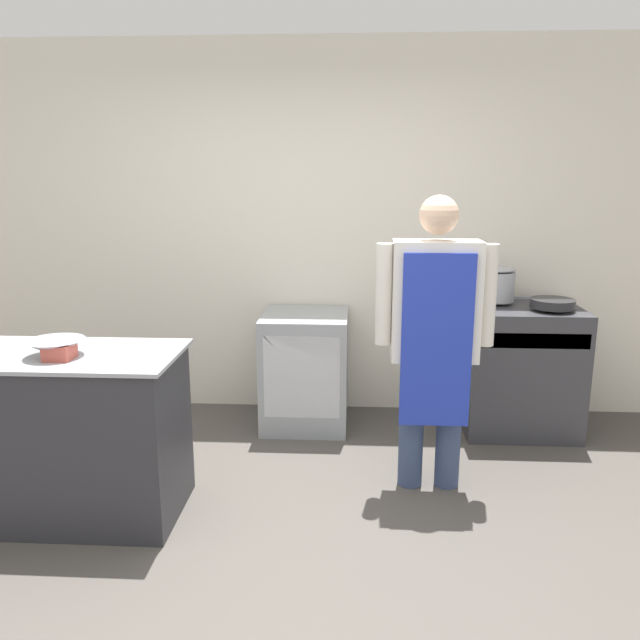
# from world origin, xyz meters

# --- Properties ---
(ground_plane) EXTENTS (14.00, 14.00, 0.00)m
(ground_plane) POSITION_xyz_m (0.00, 0.00, 0.00)
(ground_plane) COLOR #4C4742
(wall_back) EXTENTS (8.00, 0.05, 2.70)m
(wall_back) POSITION_xyz_m (0.00, 2.14, 1.35)
(wall_back) COLOR silver
(wall_back) RESTS_ON ground_plane
(prep_counter) EXTENTS (1.37, 0.64, 0.88)m
(prep_counter) POSITION_xyz_m (-1.21, 0.48, 0.44)
(prep_counter) COLOR #2D2D33
(prep_counter) RESTS_ON ground_plane
(stove) EXTENTS (0.77, 0.61, 0.90)m
(stove) POSITION_xyz_m (1.51, 1.76, 0.44)
(stove) COLOR #38383D
(stove) RESTS_ON ground_plane
(fridge_unit) EXTENTS (0.60, 0.63, 0.81)m
(fridge_unit) POSITION_xyz_m (0.01, 1.78, 0.41)
(fridge_unit) COLOR #93999E
(fridge_unit) RESTS_ON ground_plane
(person_cook) EXTENTS (0.65, 0.24, 1.66)m
(person_cook) POSITION_xyz_m (0.80, 0.89, 0.94)
(person_cook) COLOR #38476B
(person_cook) RESTS_ON ground_plane
(mixing_bowl) EXTENTS (0.29, 0.29, 0.08)m
(mixing_bowl) POSITION_xyz_m (-1.12, 0.43, 0.92)
(mixing_bowl) COLOR #9EA0A8
(mixing_bowl) RESTS_ON prep_counter
(plastic_tub) EXTENTS (0.13, 0.13, 0.07)m
(plastic_tub) POSITION_xyz_m (-1.07, 0.38, 0.92)
(plastic_tub) COLOR #B24C3F
(plastic_tub) RESTS_ON prep_counter
(stock_pot) EXTENTS (0.25, 0.25, 0.24)m
(stock_pot) POSITION_xyz_m (1.34, 1.87, 1.02)
(stock_pot) COLOR #9EA0A8
(stock_pot) RESTS_ON stove
(saute_pan) EXTENTS (0.29, 0.29, 0.06)m
(saute_pan) POSITION_xyz_m (1.66, 1.66, 0.93)
(saute_pan) COLOR #262628
(saute_pan) RESTS_ON stove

